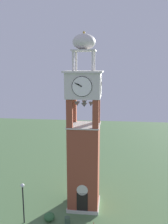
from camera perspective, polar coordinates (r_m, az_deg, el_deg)
name	(u,v)px	position (r m, az deg, el deg)	size (l,w,h in m)	color
ground	(84,205)	(27.22, 0.00, -21.23)	(80.00, 80.00, 0.00)	#517547
clock_tower	(84,140)	(24.19, 0.00, -6.74)	(3.60, 3.60, 17.62)	brown
lamp_post	(23,196)	(24.03, -14.28, -18.73)	(0.36, 0.36, 3.95)	black
trash_bin	(67,221)	(24.39, -3.96, -24.39)	(0.52, 0.52, 0.80)	#38513D
shrub_near_entry	(49,217)	(25.11, -8.22, -23.37)	(1.02, 1.02, 0.77)	#336638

